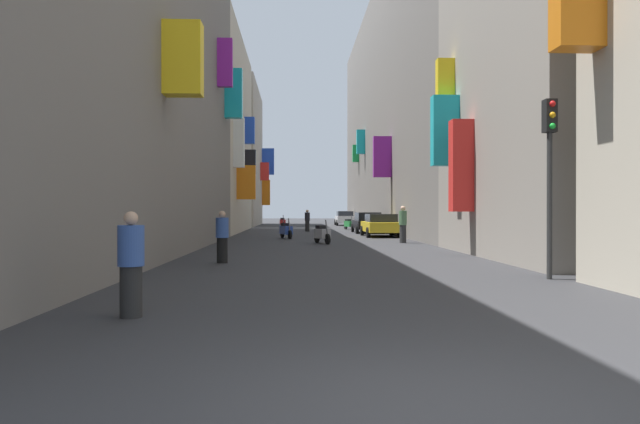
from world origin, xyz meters
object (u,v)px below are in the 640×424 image
pedestrian_mid_street (222,237)px  traffic_light_near_corner (550,156)px  parked_car_black (367,222)px  scooter_green (349,224)px  scooter_red (283,222)px  pedestrian_near_left (403,224)px  scooter_silver (322,234)px  pedestrian_near_right (307,221)px  parked_car_white (345,218)px  scooter_blue (286,230)px  pedestrian_crossing (131,265)px  parked_car_yellow (380,224)px

pedestrian_mid_street → traffic_light_near_corner: bearing=-27.7°
parked_car_black → scooter_green: 6.38m
scooter_green → scooter_red: 8.71m
scooter_red → pedestrian_near_left: pedestrian_near_left is taller
pedestrian_mid_street → traffic_light_near_corner: (7.97, -4.18, 2.03)m
scooter_silver → pedestrian_near_left: size_ratio=0.97×
pedestrian_near_right → parked_car_black: bearing=-33.9°
pedestrian_near_right → scooter_silver: bearing=-88.5°
parked_car_white → scooter_red: size_ratio=2.24×
scooter_red → scooter_silver: 25.05m
parked_car_white → pedestrian_near_right: bearing=-104.8°
scooter_red → scooter_green: bearing=-50.7°
scooter_green → scooter_red: bearing=129.3°
parked_car_black → scooter_silver: parked_car_black is taller
parked_car_white → pedestrian_near_right: size_ratio=2.53×
pedestrian_near_left → scooter_red: bearing=104.4°
pedestrian_near_right → traffic_light_near_corner: size_ratio=0.39×
scooter_green → parked_car_white: bearing=86.4°
scooter_red → pedestrian_mid_street: size_ratio=1.18×
parked_car_white → parked_car_black: bearing=-90.4°
parked_car_white → scooter_blue: (-5.64, -25.87, -0.31)m
traffic_light_near_corner → scooter_red: bearing=100.3°
parked_car_white → scooter_silver: (-3.86, -30.55, -0.31)m
scooter_red → pedestrian_near_right: bearing=-78.7°
scooter_silver → pedestrian_crossing: pedestrian_crossing is taller
parked_car_yellow → scooter_silver: parked_car_yellow is taller
scooter_red → pedestrian_mid_street: bearing=-91.7°
pedestrian_crossing → pedestrian_mid_street: pedestrian_crossing is taller
pedestrian_crossing → scooter_red: bearing=88.3°
scooter_green → pedestrian_near_right: size_ratio=1.11×
parked_car_yellow → scooter_blue: size_ratio=2.23×
pedestrian_crossing → pedestrian_near_left: 19.29m
pedestrian_near_left → pedestrian_mid_street: size_ratio=1.15×
scooter_blue → scooter_green: bearing=70.2°
pedestrian_crossing → pedestrian_mid_street: bearing=88.4°
parked_car_yellow → pedestrian_crossing: bearing=-107.3°
scooter_blue → scooter_green: size_ratio=1.05×
traffic_light_near_corner → parked_car_yellow: bearing=92.1°
scooter_red → scooter_silver: same height
parked_car_black → traffic_light_near_corner: (0.80, -25.33, 2.05)m
pedestrian_near_right → pedestrian_near_left: bearing=-73.5°
parked_car_yellow → pedestrian_near_right: (-4.17, 8.07, 0.08)m
parked_car_white → traffic_light_near_corner: bearing=-89.1°
parked_car_white → pedestrian_crossing: size_ratio=2.63×
pedestrian_crossing → traffic_light_near_corner: bearing=26.2°
parked_car_yellow → pedestrian_near_left: pedestrian_near_left is taller
pedestrian_near_left → pedestrian_crossing: bearing=-113.1°
parked_car_black → pedestrian_near_right: size_ratio=2.71×
parked_car_black → pedestrian_near_left: size_ratio=2.46×
scooter_blue → scooter_silver: 5.01m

